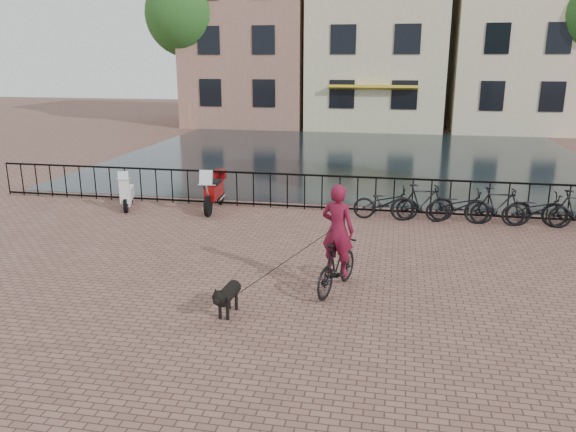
% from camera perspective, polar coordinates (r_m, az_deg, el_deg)
% --- Properties ---
extents(ground, '(100.00, 100.00, 0.00)m').
position_cam_1_polar(ground, '(8.68, -3.92, -13.00)').
color(ground, brown).
rests_on(ground, ground).
extents(canal_water, '(20.00, 20.00, 0.00)m').
position_cam_1_polar(canal_water, '(25.07, 6.34, 6.05)').
color(canal_water, black).
rests_on(canal_water, ground).
extents(railing, '(20.00, 0.05, 1.02)m').
position_cam_1_polar(railing, '(15.90, 3.47, 2.37)').
color(railing, black).
rests_on(railing, ground).
extents(canal_house_left, '(7.50, 9.00, 12.80)m').
position_cam_1_polar(canal_house_left, '(38.60, -3.40, 19.00)').
color(canal_house_left, '#8B5D51').
rests_on(canal_house_left, ground).
extents(canal_house_mid, '(8.00, 9.50, 11.80)m').
position_cam_1_polar(canal_house_mid, '(37.41, 9.21, 18.17)').
color(canal_house_mid, '#BCB28E').
rests_on(canal_house_mid, ground).
extents(canal_house_right, '(7.00, 9.00, 13.30)m').
position_cam_1_polar(canal_house_right, '(37.98, 22.06, 18.37)').
color(canal_house_right, '#C5BB92').
rests_on(canal_house_right, ground).
extents(tree_far_left, '(5.04, 5.04, 9.27)m').
position_cam_1_polar(tree_far_left, '(36.82, -10.25, 19.46)').
color(tree_far_left, black).
rests_on(tree_far_left, ground).
extents(cyclist, '(0.98, 1.79, 2.36)m').
position_cam_1_polar(cyclist, '(10.26, 5.03, -2.91)').
color(cyclist, black).
rests_on(cyclist, ground).
extents(dog, '(0.36, 0.91, 0.60)m').
position_cam_1_polar(dog, '(9.55, -6.11, -8.24)').
color(dog, black).
rests_on(dog, ground).
extents(motorcycle, '(0.57, 1.88, 1.33)m').
position_cam_1_polar(motorcycle, '(16.01, -7.52, 2.94)').
color(motorcycle, '#940A0C').
rests_on(motorcycle, ground).
extents(scooter, '(0.79, 1.36, 1.21)m').
position_cam_1_polar(scooter, '(16.72, -16.03, 2.81)').
color(scooter, silver).
rests_on(scooter, ground).
extents(parked_bike_0, '(1.75, 0.72, 0.90)m').
position_cam_1_polar(parked_bike_0, '(15.20, 9.90, 1.33)').
color(parked_bike_0, black).
rests_on(parked_bike_0, ground).
extents(parked_bike_1, '(1.72, 0.72, 1.00)m').
position_cam_1_polar(parked_bike_1, '(15.20, 13.49, 1.32)').
color(parked_bike_1, black).
rests_on(parked_bike_1, ground).
extents(parked_bike_2, '(1.75, 0.69, 0.90)m').
position_cam_1_polar(parked_bike_2, '(15.29, 17.03, 0.95)').
color(parked_bike_2, black).
rests_on(parked_bike_2, ground).
extents(parked_bike_3, '(1.67, 0.50, 1.00)m').
position_cam_1_polar(parked_bike_3, '(15.41, 20.55, 0.94)').
color(parked_bike_3, black).
rests_on(parked_bike_3, ground).
extents(parked_bike_4, '(1.74, 0.66, 0.90)m').
position_cam_1_polar(parked_bike_4, '(15.61, 23.97, 0.57)').
color(parked_bike_4, black).
rests_on(parked_bike_4, ground).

